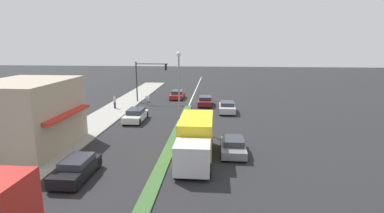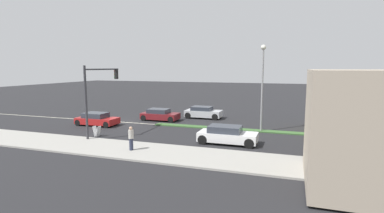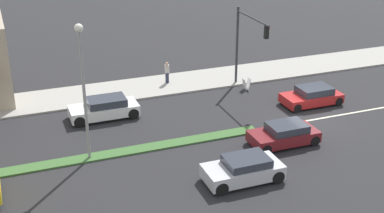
# 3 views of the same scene
# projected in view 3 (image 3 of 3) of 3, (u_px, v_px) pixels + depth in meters

# --- Properties ---
(ground_plane) EXTENTS (160.00, 160.00, 0.00)m
(ground_plane) POSITION_uv_depth(u_px,v_px,m) (13.00, 172.00, 27.61)
(ground_plane) COLOR #232326
(lane_marking_center) EXTENTS (0.16, 60.00, 0.01)m
(lane_marking_center) POSITION_uv_depth(u_px,v_px,m) (312.00, 120.00, 33.51)
(lane_marking_center) COLOR beige
(lane_marking_center) RESTS_ON ground
(traffic_signal_main) EXTENTS (4.59, 0.34, 5.60)m
(traffic_signal_main) POSITION_uv_depth(u_px,v_px,m) (246.00, 37.00, 36.65)
(traffic_signal_main) COLOR #333338
(traffic_signal_main) RESTS_ON sidewalk_right
(street_lamp) EXTENTS (0.44, 0.44, 7.37)m
(street_lamp) POSITION_uv_depth(u_px,v_px,m) (83.00, 76.00, 27.02)
(street_lamp) COLOR gray
(street_lamp) RESTS_ON median_strip
(pedestrian) EXTENTS (0.34, 0.34, 1.59)m
(pedestrian) POSITION_uv_depth(u_px,v_px,m) (167.00, 72.00, 38.89)
(pedestrian) COLOR #282D42
(pedestrian) RESTS_ON sidewalk_right
(warning_aframe_sign) EXTENTS (0.45, 0.53, 0.84)m
(warning_aframe_sign) POSITION_uv_depth(u_px,v_px,m) (246.00, 84.00, 38.11)
(warning_aframe_sign) COLOR silver
(warning_aframe_sign) RESTS_ON ground
(hatchback_red) EXTENTS (1.91, 3.96, 1.22)m
(hatchback_red) POSITION_uv_depth(u_px,v_px,m) (312.00, 96.00, 35.60)
(hatchback_red) COLOR #AD1E1E
(hatchback_red) RESTS_ON ground
(sedan_silver) EXTENTS (1.91, 3.94, 1.29)m
(sedan_silver) POSITION_uv_depth(u_px,v_px,m) (243.00, 169.00, 26.59)
(sedan_silver) COLOR #B7BABF
(sedan_silver) RESTS_ON ground
(van_white) EXTENTS (1.87, 4.28, 1.32)m
(van_white) POSITION_uv_depth(u_px,v_px,m) (104.00, 108.00, 33.59)
(van_white) COLOR silver
(van_white) RESTS_ON ground
(sedan_maroon) EXTENTS (1.87, 3.89, 1.22)m
(sedan_maroon) POSITION_uv_depth(u_px,v_px,m) (284.00, 134.00, 30.30)
(sedan_maroon) COLOR maroon
(sedan_maroon) RESTS_ON ground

